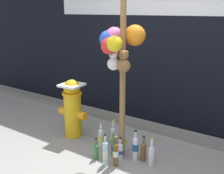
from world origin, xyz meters
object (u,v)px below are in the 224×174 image
at_px(fire_hydrant, 73,107).
at_px(bottle_7, 143,151).
at_px(bottle_1, 135,147).
at_px(bottle_8, 105,153).
at_px(bottle_4, 116,154).
at_px(bottle_10, 151,154).
at_px(bottle_5, 124,141).
at_px(memorial_post, 120,25).
at_px(bottle_9, 113,146).
at_px(bottle_2, 96,151).
at_px(bottle_3, 113,134).
at_px(bottle_0, 101,137).
at_px(bottle_6, 120,151).

distance_m(fire_hydrant, bottle_7, 1.26).
height_order(bottle_1, bottle_8, bottle_8).
distance_m(bottle_4, bottle_10, 0.44).
height_order(bottle_5, bottle_7, bottle_5).
height_order(memorial_post, bottle_9, memorial_post).
distance_m(bottle_1, bottle_5, 0.25).
xyz_separation_m(memorial_post, fire_hydrant, (-0.89, 0.10, -1.22)).
height_order(bottle_2, bottle_7, bottle_7).
relative_size(bottle_3, bottle_10, 1.00).
distance_m(fire_hydrant, bottle_1, 1.16).
relative_size(memorial_post, bottle_5, 8.27).
bearing_deg(memorial_post, bottle_0, 167.98).
bearing_deg(bottle_2, bottle_1, 32.54).
height_order(bottle_4, bottle_6, bottle_4).
bearing_deg(bottle_2, bottle_7, 30.69).
height_order(bottle_0, bottle_2, bottle_0).
bearing_deg(bottle_2, bottle_5, 62.82).
bearing_deg(bottle_5, bottle_8, -91.06).
relative_size(bottle_2, bottle_3, 0.80).
height_order(memorial_post, bottle_6, memorial_post).
xyz_separation_m(bottle_5, bottle_9, (-0.05, -0.17, -0.02)).
xyz_separation_m(bottle_2, bottle_7, (0.52, 0.31, 0.02)).
bearing_deg(bottle_7, bottle_2, -149.31).
relative_size(bottle_7, bottle_9, 1.00).
height_order(bottle_4, bottle_8, bottle_8).
relative_size(bottle_2, bottle_6, 0.97).
bearing_deg(bottle_6, fire_hydrant, 169.68).
bearing_deg(bottle_8, bottle_10, 34.12).
bearing_deg(fire_hydrant, bottle_2, -26.57).
bearing_deg(bottle_4, bottle_2, -178.57).
bearing_deg(bottle_4, bottle_9, 130.41).
xyz_separation_m(fire_hydrant, bottle_10, (1.34, -0.08, -0.31)).
bearing_deg(bottle_1, fire_hydrant, 175.89).
relative_size(fire_hydrant, bottle_4, 2.22).
relative_size(bottle_5, bottle_7, 1.09).
bearing_deg(bottle_9, memorial_post, 41.87).
relative_size(bottle_1, bottle_4, 1.02).
height_order(bottle_0, bottle_8, bottle_8).
xyz_separation_m(fire_hydrant, bottle_8, (0.88, -0.39, -0.30)).
distance_m(bottle_1, bottle_9, 0.30).
bearing_deg(bottle_2, bottle_9, 54.97).
height_order(bottle_1, bottle_6, bottle_1).
distance_m(bottle_3, bottle_6, 0.42).
bearing_deg(bottle_10, memorial_post, -177.14).
height_order(bottle_6, bottle_9, bottle_9).
relative_size(fire_hydrant, bottle_3, 2.42).
relative_size(bottle_2, bottle_7, 0.86).
bearing_deg(fire_hydrant, bottle_6, -10.32).
xyz_separation_m(bottle_0, bottle_4, (0.45, -0.32, 0.03)).
height_order(bottle_3, bottle_7, bottle_3).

